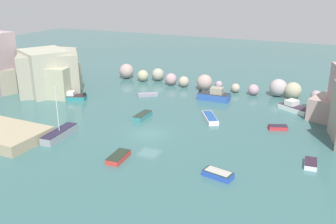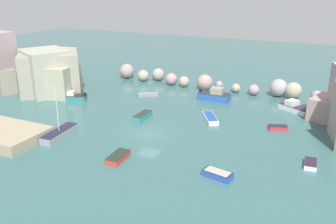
{
  "view_description": "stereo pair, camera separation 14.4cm",
  "coord_description": "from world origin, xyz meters",
  "px_view_note": "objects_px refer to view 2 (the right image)",
  "views": [
    {
      "loc": [
        19.02,
        -36.01,
        17.05
      ],
      "look_at": [
        0.0,
        5.48,
        1.0
      ],
      "focal_mm": 39.77,
      "sensor_mm": 36.0,
      "label": 1
    },
    {
      "loc": [
        19.15,
        -35.95,
        17.05
      ],
      "look_at": [
        0.0,
        5.48,
        1.0
      ],
      "focal_mm": 39.77,
      "sensor_mm": 36.0,
      "label": 2
    }
  ],
  "objects_px": {
    "moored_boat_1": "(217,174)",
    "moored_boat_4": "(143,116)",
    "moored_boat_5": "(210,118)",
    "moored_boat_9": "(215,95)",
    "channel_buoy": "(225,97)",
    "moored_boat_2": "(60,134)",
    "moored_boat_8": "(72,96)",
    "moored_boat_10": "(310,164)",
    "stone_dock": "(6,135)",
    "moored_boat_11": "(295,107)",
    "moored_boat_3": "(118,157)",
    "moored_boat_0": "(278,128)",
    "moored_boat_7": "(148,95)"
  },
  "relations": [
    {
      "from": "moored_boat_1",
      "to": "moored_boat_4",
      "type": "height_order",
      "value": "moored_boat_4"
    },
    {
      "from": "moored_boat_1",
      "to": "moored_boat_4",
      "type": "bearing_deg",
      "value": 153.55
    },
    {
      "from": "moored_boat_5",
      "to": "moored_boat_9",
      "type": "bearing_deg",
      "value": 163.08
    },
    {
      "from": "channel_buoy",
      "to": "moored_boat_5",
      "type": "xyz_separation_m",
      "value": [
        0.89,
        -9.62,
        0.02
      ]
    },
    {
      "from": "moored_boat_2",
      "to": "moored_boat_8",
      "type": "bearing_deg",
      "value": 28.35
    },
    {
      "from": "moored_boat_8",
      "to": "moored_boat_10",
      "type": "xyz_separation_m",
      "value": [
        35.14,
        -7.91,
        -0.18
      ]
    },
    {
      "from": "stone_dock",
      "to": "moored_boat_8",
      "type": "height_order",
      "value": "stone_dock"
    },
    {
      "from": "moored_boat_9",
      "to": "moored_boat_11",
      "type": "bearing_deg",
      "value": -1.51
    },
    {
      "from": "moored_boat_4",
      "to": "moored_boat_5",
      "type": "distance_m",
      "value": 8.86
    },
    {
      "from": "moored_boat_11",
      "to": "moored_boat_4",
      "type": "bearing_deg",
      "value": 64.2
    },
    {
      "from": "moored_boat_1",
      "to": "moored_boat_3",
      "type": "distance_m",
      "value": 10.27
    },
    {
      "from": "moored_boat_0",
      "to": "stone_dock",
      "type": "bearing_deg",
      "value": -171.01
    },
    {
      "from": "moored_boat_0",
      "to": "moored_boat_10",
      "type": "relative_size",
      "value": 1.06
    },
    {
      "from": "moored_boat_0",
      "to": "moored_boat_4",
      "type": "distance_m",
      "value": 17.21
    },
    {
      "from": "moored_boat_8",
      "to": "moored_boat_5",
      "type": "bearing_deg",
      "value": 159.59
    },
    {
      "from": "moored_boat_0",
      "to": "moored_boat_8",
      "type": "relative_size",
      "value": 0.53
    },
    {
      "from": "moored_boat_2",
      "to": "stone_dock",
      "type": "bearing_deg",
      "value": 117.1
    },
    {
      "from": "moored_boat_8",
      "to": "channel_buoy",
      "type": "bearing_deg",
      "value": -176.12
    },
    {
      "from": "moored_boat_3",
      "to": "moored_boat_7",
      "type": "bearing_deg",
      "value": 15.95
    },
    {
      "from": "moored_boat_11",
      "to": "moored_boat_0",
      "type": "bearing_deg",
      "value": 114.61
    },
    {
      "from": "moored_boat_0",
      "to": "moored_boat_7",
      "type": "bearing_deg",
      "value": 143.06
    },
    {
      "from": "channel_buoy",
      "to": "moored_boat_10",
      "type": "relative_size",
      "value": 0.23
    },
    {
      "from": "stone_dock",
      "to": "moored_boat_0",
      "type": "distance_m",
      "value": 32.0
    },
    {
      "from": "moored_boat_3",
      "to": "moored_boat_11",
      "type": "height_order",
      "value": "moored_boat_11"
    },
    {
      "from": "moored_boat_4",
      "to": "moored_boat_10",
      "type": "xyz_separation_m",
      "value": [
        21.33,
        -5.04,
        -0.07
      ]
    },
    {
      "from": "moored_boat_2",
      "to": "moored_boat_10",
      "type": "distance_m",
      "value": 27.39
    },
    {
      "from": "moored_boat_0",
      "to": "moored_boat_1",
      "type": "bearing_deg",
      "value": -123.67
    },
    {
      "from": "moored_boat_7",
      "to": "moored_boat_10",
      "type": "xyz_separation_m",
      "value": [
        25.37,
        -14.27,
        0.03
      ]
    },
    {
      "from": "stone_dock",
      "to": "moored_boat_3",
      "type": "height_order",
      "value": "stone_dock"
    },
    {
      "from": "channel_buoy",
      "to": "moored_boat_0",
      "type": "xyz_separation_m",
      "value": [
        9.47,
        -9.33,
        -0.01
      ]
    },
    {
      "from": "moored_boat_10",
      "to": "moored_boat_11",
      "type": "bearing_deg",
      "value": 7.64
    },
    {
      "from": "moored_boat_7",
      "to": "moored_boat_10",
      "type": "bearing_deg",
      "value": 115.86
    },
    {
      "from": "channel_buoy",
      "to": "moored_boat_8",
      "type": "distance_m",
      "value": 23.4
    },
    {
      "from": "moored_boat_4",
      "to": "moored_boat_7",
      "type": "height_order",
      "value": "moored_boat_4"
    },
    {
      "from": "stone_dock",
      "to": "moored_boat_8",
      "type": "distance_m",
      "value": 15.94
    },
    {
      "from": "moored_boat_8",
      "to": "moored_boat_10",
      "type": "distance_m",
      "value": 36.02
    },
    {
      "from": "moored_boat_7",
      "to": "moored_boat_9",
      "type": "height_order",
      "value": "moored_boat_9"
    },
    {
      "from": "moored_boat_7",
      "to": "moored_boat_8",
      "type": "height_order",
      "value": "moored_boat_8"
    },
    {
      "from": "moored_boat_2",
      "to": "moored_boat_11",
      "type": "relative_size",
      "value": 1.28
    },
    {
      "from": "moored_boat_5",
      "to": "moored_boat_8",
      "type": "distance_m",
      "value": 22.1
    },
    {
      "from": "stone_dock",
      "to": "moored_boat_9",
      "type": "height_order",
      "value": "moored_boat_9"
    },
    {
      "from": "moored_boat_5",
      "to": "moored_boat_0",
      "type": "bearing_deg",
      "value": 60.63
    },
    {
      "from": "moored_boat_1",
      "to": "moored_boat_9",
      "type": "bearing_deg",
      "value": 120.69
    },
    {
      "from": "moored_boat_7",
      "to": "moored_boat_11",
      "type": "distance_m",
      "value": 21.99
    },
    {
      "from": "moored_boat_10",
      "to": "moored_boat_11",
      "type": "height_order",
      "value": "moored_boat_11"
    },
    {
      "from": "moored_boat_0",
      "to": "moored_boat_5",
      "type": "xyz_separation_m",
      "value": [
        -8.58,
        -0.28,
        0.03
      ]
    },
    {
      "from": "moored_boat_5",
      "to": "moored_boat_2",
      "type": "bearing_deg",
      "value": -78.81
    },
    {
      "from": "moored_boat_0",
      "to": "moored_boat_9",
      "type": "height_order",
      "value": "moored_boat_9"
    },
    {
      "from": "moored_boat_8",
      "to": "moored_boat_7",
      "type": "bearing_deg",
      "value": -168.04
    },
    {
      "from": "moored_boat_9",
      "to": "stone_dock",
      "type": "bearing_deg",
      "value": -125.13
    }
  ]
}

